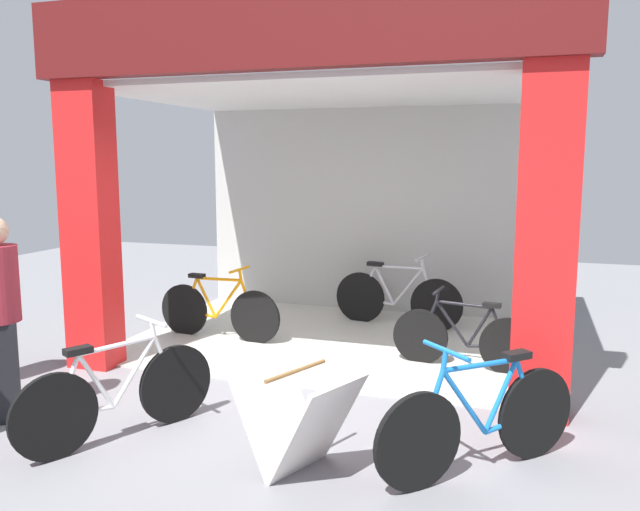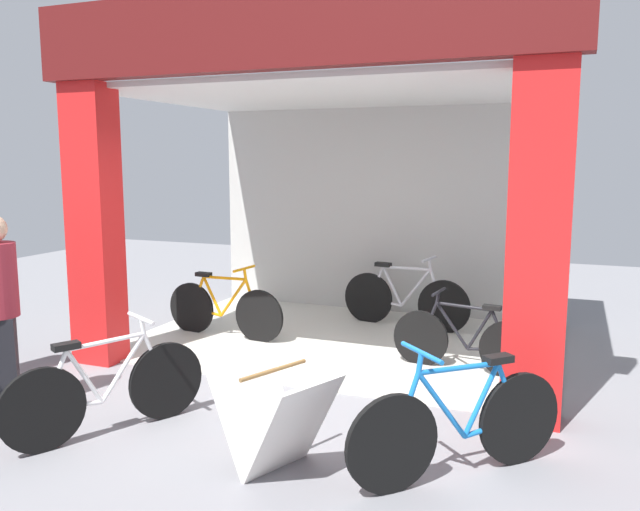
{
  "view_description": "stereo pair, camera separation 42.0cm",
  "coord_description": "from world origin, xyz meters",
  "views": [
    {
      "loc": [
        2.05,
        -5.52,
        2.14
      ],
      "look_at": [
        0.0,
        0.84,
        1.15
      ],
      "focal_mm": 36.21,
      "sensor_mm": 36.0,
      "label": 1
    },
    {
      "loc": [
        2.45,
        -5.38,
        2.14
      ],
      "look_at": [
        0.0,
        0.84,
        1.15
      ],
      "focal_mm": 36.21,
      "sensor_mm": 36.0,
      "label": 2
    }
  ],
  "objects": [
    {
      "name": "ground_plane",
      "position": [
        0.0,
        0.0,
        0.0
      ],
      "size": [
        17.78,
        17.78,
        0.0
      ],
      "primitive_type": "plane",
      "color": "gray",
      "rests_on": "ground"
    },
    {
      "name": "shop_facade",
      "position": [
        0.0,
        1.64,
        1.93
      ],
      "size": [
        5.09,
        3.65,
        3.63
      ],
      "color": "beige",
      "rests_on": "ground"
    },
    {
      "name": "bicycle_inside_0",
      "position": [
        -1.42,
        1.28,
        0.36
      ],
      "size": [
        1.62,
        0.44,
        0.89
      ],
      "color": "black",
      "rests_on": "ground"
    },
    {
      "name": "bicycle_inside_1",
      "position": [
        0.5,
        2.53,
        0.38
      ],
      "size": [
        1.7,
        0.47,
        0.94
      ],
      "color": "black",
      "rests_on": "ground"
    },
    {
      "name": "bicycle_inside_2",
      "position": [
        1.49,
        1.04,
        0.33
      ],
      "size": [
        1.49,
        0.41,
        0.82
      ],
      "color": "black",
      "rests_on": "ground"
    },
    {
      "name": "bicycle_parked_0",
      "position": [
        1.81,
        -1.19,
        0.37
      ],
      "size": [
        1.23,
        1.23,
        0.93
      ],
      "color": "black",
      "rests_on": "ground"
    },
    {
      "name": "bicycle_parked_1",
      "position": [
        -0.87,
        -1.5,
        0.36
      ],
      "size": [
        0.82,
        1.46,
        0.9
      ],
      "color": "black",
      "rests_on": "ground"
    },
    {
      "name": "sandwich_board_sign",
      "position": [
        0.6,
        -1.55,
        0.37
      ],
      "size": [
        0.97,
        0.85,
        0.74
      ],
      "color": "silver",
      "rests_on": "ground"
    }
  ]
}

